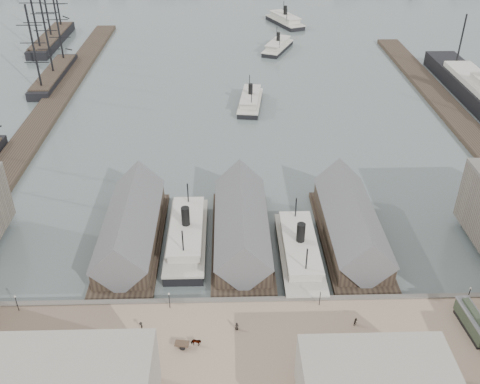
{
  "coord_description": "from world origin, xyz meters",
  "views": [
    {
      "loc": [
        -3.05,
        -85.75,
        78.21
      ],
      "look_at": [
        0.0,
        30.0,
        6.0
      ],
      "focal_mm": 40.0,
      "sensor_mm": 36.0,
      "label": 1
    }
  ],
  "objects_px": {
    "ferry_docked_west": "(187,235)",
    "horse_cart_left": "(46,353)",
    "horse_cart_center": "(192,343)",
    "horse_cart_right": "(335,349)",
    "tram": "(473,322)"
  },
  "relations": [
    {
      "from": "ferry_docked_west",
      "to": "horse_cart_left",
      "type": "bearing_deg",
      "value": -123.44
    },
    {
      "from": "horse_cart_center",
      "to": "horse_cart_right",
      "type": "bearing_deg",
      "value": -87.16
    },
    {
      "from": "tram",
      "to": "horse_cart_center",
      "type": "relative_size",
      "value": 2.16
    },
    {
      "from": "tram",
      "to": "horse_cart_left",
      "type": "xyz_separation_m",
      "value": [
        -79.13,
        -4.25,
        -1.11
      ]
    },
    {
      "from": "horse_cart_left",
      "to": "horse_cart_right",
      "type": "xyz_separation_m",
      "value": [
        52.1,
        -0.69,
        0.04
      ]
    },
    {
      "from": "horse_cart_left",
      "to": "horse_cart_right",
      "type": "height_order",
      "value": "horse_cart_right"
    },
    {
      "from": "tram",
      "to": "horse_cart_right",
      "type": "relative_size",
      "value": 2.21
    },
    {
      "from": "tram",
      "to": "horse_cart_center",
      "type": "xyz_separation_m",
      "value": [
        -52.89,
        -2.72,
        -1.09
      ]
    },
    {
      "from": "tram",
      "to": "horse_cart_center",
      "type": "distance_m",
      "value": 52.97
    },
    {
      "from": "ferry_docked_west",
      "to": "horse_cart_right",
      "type": "relative_size",
      "value": 6.23
    },
    {
      "from": "horse_cart_left",
      "to": "horse_cart_right",
      "type": "bearing_deg",
      "value": -58.73
    },
    {
      "from": "tram",
      "to": "horse_cart_right",
      "type": "distance_m",
      "value": 27.5
    },
    {
      "from": "ferry_docked_west",
      "to": "horse_cart_left",
      "type": "distance_m",
      "value": 42.21
    },
    {
      "from": "horse_cart_center",
      "to": "horse_cart_right",
      "type": "height_order",
      "value": "horse_cart_right"
    },
    {
      "from": "tram",
      "to": "horse_cart_right",
      "type": "xyz_separation_m",
      "value": [
        -27.03,
        -4.94,
        -1.07
      ]
    }
  ]
}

